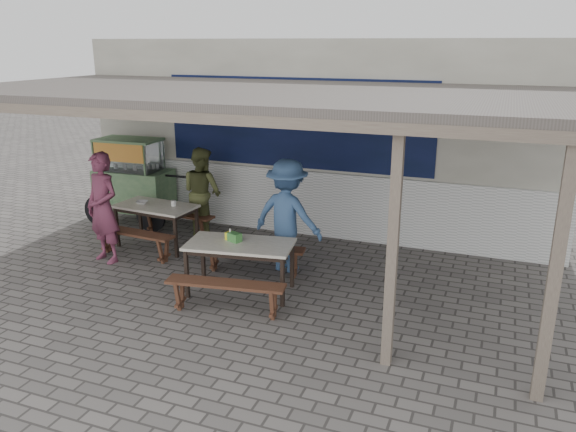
{
  "coord_description": "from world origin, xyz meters",
  "views": [
    {
      "loc": [
        3.31,
        -6.44,
        3.44
      ],
      "look_at": [
        0.48,
        0.9,
        0.99
      ],
      "focal_mm": 35.0,
      "sensor_mm": 36.0,
      "label": 1
    }
  ],
  "objects_px": {
    "table_left": "(156,209)",
    "condiment_jar": "(174,203)",
    "bench_left_street": "(134,238)",
    "condiment_bowl": "(142,202)",
    "bench_right_street": "(225,290)",
    "tissue_box": "(230,236)",
    "bench_right_wall": "(253,253)",
    "table_right": "(240,248)",
    "patron_street_side": "(103,208)",
    "vendor_cart": "(132,178)",
    "donation_box": "(235,237)",
    "patron_wall_side": "(202,192)",
    "patron_right_table": "(287,216)",
    "bench_left_wall": "(178,219)"
  },
  "relations": [
    {
      "from": "bench_right_street",
      "to": "tissue_box",
      "type": "xyz_separation_m",
      "value": [
        -0.3,
        0.76,
        0.46
      ]
    },
    {
      "from": "bench_left_street",
      "to": "patron_street_side",
      "type": "height_order",
      "value": "patron_street_side"
    },
    {
      "from": "bench_right_street",
      "to": "patron_right_table",
      "type": "xyz_separation_m",
      "value": [
        0.2,
        1.72,
        0.54
      ]
    },
    {
      "from": "patron_right_table",
      "to": "patron_street_side",
      "type": "bearing_deg",
      "value": 22.31
    },
    {
      "from": "bench_right_street",
      "to": "patron_wall_side",
      "type": "relative_size",
      "value": 0.98
    },
    {
      "from": "tissue_box",
      "to": "table_left",
      "type": "bearing_deg",
      "value": 150.86
    },
    {
      "from": "bench_left_wall",
      "to": "tissue_box",
      "type": "distance_m",
      "value": 2.64
    },
    {
      "from": "table_left",
      "to": "patron_right_table",
      "type": "height_order",
      "value": "patron_right_table"
    },
    {
      "from": "patron_street_side",
      "to": "donation_box",
      "type": "height_order",
      "value": "patron_street_side"
    },
    {
      "from": "patron_street_side",
      "to": "tissue_box",
      "type": "relative_size",
      "value": 16.24
    },
    {
      "from": "table_left",
      "to": "condiment_jar",
      "type": "distance_m",
      "value": 0.35
    },
    {
      "from": "patron_right_table",
      "to": "tissue_box",
      "type": "xyz_separation_m",
      "value": [
        -0.5,
        -0.96,
        -0.08
      ]
    },
    {
      "from": "bench_right_street",
      "to": "patron_wall_side",
      "type": "distance_m",
      "value": 3.31
    },
    {
      "from": "bench_left_wall",
      "to": "tissue_box",
      "type": "height_order",
      "value": "tissue_box"
    },
    {
      "from": "patron_street_side",
      "to": "condiment_bowl",
      "type": "bearing_deg",
      "value": 96.61
    },
    {
      "from": "table_right",
      "to": "patron_right_table",
      "type": "distance_m",
      "value": 1.11
    },
    {
      "from": "bench_right_street",
      "to": "bench_right_wall",
      "type": "relative_size",
      "value": 1.0
    },
    {
      "from": "patron_wall_side",
      "to": "donation_box",
      "type": "distance_m",
      "value": 2.58
    },
    {
      "from": "patron_wall_side",
      "to": "condiment_bowl",
      "type": "bearing_deg",
      "value": 70.08
    },
    {
      "from": "table_right",
      "to": "bench_right_wall",
      "type": "distance_m",
      "value": 0.76
    },
    {
      "from": "condiment_bowl",
      "to": "bench_right_wall",
      "type": "bearing_deg",
      "value": -12.14
    },
    {
      "from": "table_left",
      "to": "donation_box",
      "type": "bearing_deg",
      "value": -24.59
    },
    {
      "from": "bench_left_street",
      "to": "bench_right_wall",
      "type": "bearing_deg",
      "value": 6.41
    },
    {
      "from": "bench_left_wall",
      "to": "condiment_jar",
      "type": "height_order",
      "value": "condiment_jar"
    },
    {
      "from": "table_left",
      "to": "patron_street_side",
      "type": "distance_m",
      "value": 0.99
    },
    {
      "from": "vendor_cart",
      "to": "condiment_bowl",
      "type": "bearing_deg",
      "value": -49.98
    },
    {
      "from": "bench_left_wall",
      "to": "tissue_box",
      "type": "bearing_deg",
      "value": -36.71
    },
    {
      "from": "table_right",
      "to": "bench_left_wall",
      "type": "bearing_deg",
      "value": 131.04
    },
    {
      "from": "bench_left_wall",
      "to": "vendor_cart",
      "type": "bearing_deg",
      "value": 166.57
    },
    {
      "from": "bench_left_wall",
      "to": "donation_box",
      "type": "distance_m",
      "value": 2.74
    },
    {
      "from": "patron_wall_side",
      "to": "tissue_box",
      "type": "xyz_separation_m",
      "value": [
        1.55,
        -1.95,
        -0.02
      ]
    },
    {
      "from": "bench_right_wall",
      "to": "patron_wall_side",
      "type": "bearing_deg",
      "value": 131.24
    },
    {
      "from": "bench_left_street",
      "to": "condiment_bowl",
      "type": "distance_m",
      "value": 0.76
    },
    {
      "from": "table_right",
      "to": "bench_right_street",
      "type": "xyz_separation_m",
      "value": [
        0.11,
        -0.68,
        -0.33
      ]
    },
    {
      "from": "condiment_jar",
      "to": "table_left",
      "type": "bearing_deg",
      "value": -166.12
    },
    {
      "from": "table_right",
      "to": "condiment_jar",
      "type": "bearing_deg",
      "value": 136.66
    },
    {
      "from": "bench_right_wall",
      "to": "condiment_jar",
      "type": "xyz_separation_m",
      "value": [
        -1.77,
        0.6,
        0.46
      ]
    },
    {
      "from": "donation_box",
      "to": "vendor_cart",
      "type": "bearing_deg",
      "value": 146.72
    },
    {
      "from": "table_left",
      "to": "bench_left_street",
      "type": "xyz_separation_m",
      "value": [
        -0.05,
        -0.59,
        -0.33
      ]
    },
    {
      "from": "bench_left_street",
      "to": "condiment_bowl",
      "type": "relative_size",
      "value": 7.31
    },
    {
      "from": "bench_right_wall",
      "to": "condiment_bowl",
      "type": "xyz_separation_m",
      "value": [
        -2.35,
        0.51,
        0.43
      ]
    },
    {
      "from": "bench_right_wall",
      "to": "patron_street_side",
      "type": "xyz_separation_m",
      "value": [
        -2.47,
        -0.36,
        0.56
      ]
    },
    {
      "from": "table_left",
      "to": "bench_right_wall",
      "type": "distance_m",
      "value": 2.17
    },
    {
      "from": "vendor_cart",
      "to": "donation_box",
      "type": "height_order",
      "value": "vendor_cart"
    },
    {
      "from": "donation_box",
      "to": "table_left",
      "type": "bearing_deg",
      "value": 150.99
    },
    {
      "from": "condiment_jar",
      "to": "tissue_box",
      "type": "bearing_deg",
      "value": -35.3
    },
    {
      "from": "patron_right_table",
      "to": "bench_right_street",
      "type": "bearing_deg",
      "value": 91.63
    },
    {
      "from": "bench_right_wall",
      "to": "patron_street_side",
      "type": "relative_size",
      "value": 0.89
    },
    {
      "from": "tissue_box",
      "to": "condiment_jar",
      "type": "distance_m",
      "value": 2.07
    },
    {
      "from": "patron_street_side",
      "to": "patron_right_table",
      "type": "bearing_deg",
      "value": 28.83
    }
  ]
}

